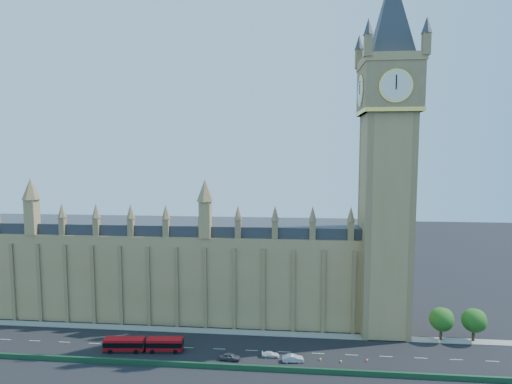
# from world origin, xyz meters

# --- Properties ---
(ground) EXTENTS (400.00, 400.00, 0.00)m
(ground) POSITION_xyz_m (0.00, 0.00, 0.00)
(ground) COLOR black
(ground) RESTS_ON ground
(palace_westminster) EXTENTS (120.00, 20.00, 28.00)m
(palace_westminster) POSITION_xyz_m (-25.00, 22.00, 13.86)
(palace_westminster) COLOR olive
(palace_westminster) RESTS_ON ground
(elizabeth_tower) EXTENTS (20.59, 20.59, 105.00)m
(elizabeth_tower) POSITION_xyz_m (38.00, 13.99, 54.56)
(elizabeth_tower) COLOR olive
(elizabeth_tower) RESTS_ON ground
(bridge_parapet) EXTENTS (160.00, 0.60, 1.20)m
(bridge_parapet) POSITION_xyz_m (0.00, -9.00, 0.60)
(bridge_parapet) COLOR #1E4C2D
(bridge_parapet) RESTS_ON ground
(kerb_north) EXTENTS (160.00, 3.00, 0.16)m
(kerb_north) POSITION_xyz_m (0.00, 9.50, 0.08)
(kerb_north) COLOR gray
(kerb_north) RESTS_ON ground
(tree_east_near) EXTENTS (6.00, 6.00, 8.50)m
(tree_east_near) POSITION_xyz_m (52.22, 10.08, 5.64)
(tree_east_near) COLOR #382619
(tree_east_near) RESTS_ON ground
(tree_east_far) EXTENTS (6.00, 6.00, 8.50)m
(tree_east_far) POSITION_xyz_m (60.22, 10.08, 5.64)
(tree_east_far) COLOR #382619
(tree_east_far) RESTS_ON ground
(red_bus) EXTENTS (19.16, 4.40, 3.23)m
(red_bus) POSITION_xyz_m (-22.09, -2.73, 1.70)
(red_bus) COLOR #B30B12
(red_bus) RESTS_ON ground
(car_grey) EXTENTS (4.85, 2.18, 1.62)m
(car_grey) POSITION_xyz_m (-0.55, -4.96, 0.81)
(car_grey) COLOR #404248
(car_grey) RESTS_ON ground
(car_silver) EXTENTS (5.02, 2.22, 1.60)m
(car_silver) POSITION_xyz_m (14.05, -4.45, 0.80)
(car_silver) COLOR #B8BAC0
(car_silver) RESTS_ON ground
(car_white) EXTENTS (4.24, 1.95, 1.20)m
(car_white) POSITION_xyz_m (8.77, -2.68, 0.60)
(car_white) COLOR silver
(car_white) RESTS_ON ground
(cone_a) EXTENTS (0.63, 0.63, 0.76)m
(cone_a) POSITION_xyz_m (31.07, -2.88, 0.37)
(cone_a) COLOR black
(cone_a) RESTS_ON ground
(cone_b) EXTENTS (0.56, 0.56, 0.74)m
(cone_b) POSITION_xyz_m (25.03, -3.88, 0.36)
(cone_b) COLOR black
(cone_b) RESTS_ON ground
(cone_c) EXTENTS (0.51, 0.51, 0.66)m
(cone_c) POSITION_xyz_m (14.00, -2.00, 0.32)
(cone_c) COLOR black
(cone_c) RESTS_ON ground
(cone_d) EXTENTS (0.61, 0.61, 0.73)m
(cone_d) POSITION_xyz_m (20.39, -3.42, 0.36)
(cone_d) COLOR black
(cone_d) RESTS_ON ground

